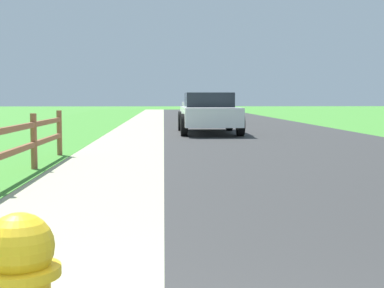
% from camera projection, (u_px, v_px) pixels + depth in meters
% --- Properties ---
extents(ground_plane, '(120.00, 120.00, 0.00)m').
position_uv_depth(ground_plane, '(164.00, 124.00, 26.14)').
color(ground_plane, '#459134').
extents(road_asphalt, '(7.00, 66.00, 0.01)m').
position_uv_depth(road_asphalt, '(232.00, 122.00, 28.31)').
color(road_asphalt, '#343434').
rests_on(road_asphalt, ground).
extents(curb_concrete, '(6.00, 66.00, 0.01)m').
position_uv_depth(curb_concrete, '(105.00, 123.00, 27.98)').
color(curb_concrete, '#B6B790').
rests_on(curb_concrete, ground).
extents(grass_verge, '(5.00, 66.00, 0.00)m').
position_uv_depth(grass_verge, '(75.00, 123.00, 27.90)').
color(grass_verge, '#459134').
rests_on(grass_verge, ground).
extents(parked_suv_white, '(2.07, 4.99, 1.43)m').
position_uv_depth(parked_suv_white, '(209.00, 113.00, 19.42)').
color(parked_suv_white, white).
rests_on(parked_suv_white, ground).
extents(parked_car_beige, '(2.20, 4.50, 1.46)m').
position_uv_depth(parked_car_beige, '(209.00, 108.00, 26.72)').
color(parked_car_beige, '#C6B793').
rests_on(parked_car_beige, ground).
extents(parked_car_silver, '(2.14, 4.72, 1.47)m').
position_uv_depth(parked_car_silver, '(198.00, 106.00, 36.31)').
color(parked_car_silver, '#B7BABF').
rests_on(parked_car_silver, ground).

